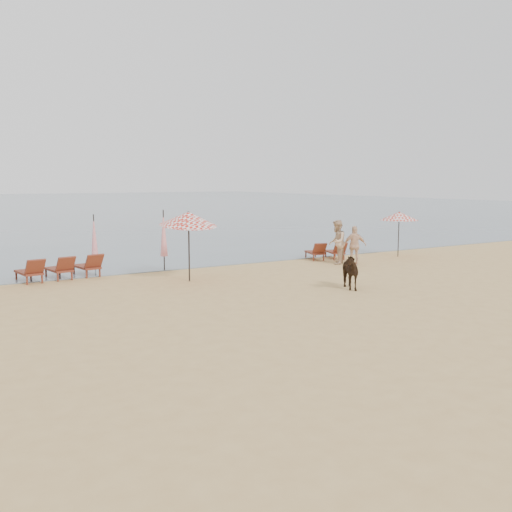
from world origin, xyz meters
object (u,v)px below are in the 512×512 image
at_px(beachgoer_right_a, 337,242).
at_px(beachgoer_right_b, 355,246).
at_px(umbrella_open_right, 399,216).
at_px(lounger_cluster_right, 326,251).
at_px(lounger_cluster_left, 61,268).
at_px(umbrella_closed_right, 164,233).
at_px(umbrella_open_left_b, 189,219).
at_px(cow, 347,271).
at_px(umbrella_closed_left, 94,236).

bearing_deg(beachgoer_right_a, beachgoer_right_b, 81.84).
bearing_deg(umbrella_open_right, lounger_cluster_right, 141.40).
height_order(lounger_cluster_left, umbrella_closed_right, umbrella_closed_right).
height_order(lounger_cluster_right, umbrella_open_left_b, umbrella_open_left_b).
height_order(umbrella_closed_right, beachgoer_right_b, umbrella_closed_right).
bearing_deg(lounger_cluster_right, beachgoer_right_a, -91.67).
relative_size(lounger_cluster_left, cow, 2.10).
relative_size(umbrella_open_right, beachgoer_right_b, 1.27).
distance_m(lounger_cluster_right, umbrella_open_left_b, 8.32).
height_order(lounger_cluster_right, umbrella_closed_left, umbrella_closed_left).
xyz_separation_m(lounger_cluster_right, umbrella_open_right, (3.65, -0.95, 1.57)).
height_order(lounger_cluster_right, umbrella_closed_right, umbrella_closed_right).
bearing_deg(umbrella_open_left_b, umbrella_closed_left, 114.34).
distance_m(umbrella_open_left_b, umbrella_closed_left, 4.94).
height_order(lounger_cluster_left, umbrella_open_left_b, umbrella_open_left_b).
xyz_separation_m(umbrella_closed_left, cow, (6.25, -8.41, -0.81)).
xyz_separation_m(lounger_cluster_right, umbrella_closed_left, (-10.11, 2.35, 1.02)).
distance_m(lounger_cluster_right, umbrella_closed_right, 7.85).
height_order(lounger_cluster_right, cow, cow).
bearing_deg(umbrella_open_left_b, beachgoer_right_a, 1.45).
xyz_separation_m(lounger_cluster_right, cow, (-3.86, -6.06, 0.22)).
height_order(cow, beachgoer_right_a, beachgoer_right_a).
relative_size(lounger_cluster_right, beachgoer_right_a, 1.02).
xyz_separation_m(umbrella_closed_right, beachgoer_right_b, (7.70, -2.79, -0.68)).
height_order(umbrella_open_left_b, umbrella_open_right, umbrella_open_left_b).
bearing_deg(lounger_cluster_left, lounger_cluster_right, -12.36).
relative_size(umbrella_closed_left, beachgoer_right_b, 1.35).
bearing_deg(umbrella_closed_left, lounger_cluster_left, -138.90).
bearing_deg(cow, lounger_cluster_right, 78.76).
bearing_deg(beachgoer_right_b, beachgoer_right_a, -24.53).
distance_m(lounger_cluster_left, beachgoer_right_a, 11.55).
bearing_deg(umbrella_open_left_b, cow, -49.05).
height_order(umbrella_open_right, umbrella_closed_right, umbrella_closed_right).
bearing_deg(lounger_cluster_right, lounger_cluster_left, -166.39).
height_order(umbrella_closed_left, umbrella_closed_right, umbrella_closed_right).
bearing_deg(lounger_cluster_right, umbrella_closed_left, -175.24).
height_order(lounger_cluster_right, beachgoer_right_b, beachgoer_right_b).
height_order(lounger_cluster_left, umbrella_open_right, umbrella_open_right).
xyz_separation_m(lounger_cluster_right, beachgoer_right_a, (-0.48, -1.35, 0.58)).
bearing_deg(beachgoer_right_a, umbrella_open_right, 143.29).
bearing_deg(umbrella_closed_left, umbrella_closed_right, -33.46).
bearing_deg(cow, lounger_cluster_left, 160.15).
bearing_deg(cow, beachgoer_right_a, 75.58).
distance_m(umbrella_closed_left, umbrella_closed_right, 2.86).
bearing_deg(umbrella_open_left_b, lounger_cluster_left, 141.06).
distance_m(cow, beachgoer_right_b, 5.58).
height_order(cow, beachgoer_right_b, beachgoer_right_b).
xyz_separation_m(lounger_cluster_right, umbrella_closed_right, (-7.73, 0.78, 1.14)).
relative_size(umbrella_closed_right, cow, 1.72).
distance_m(umbrella_open_right, cow, 9.18).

